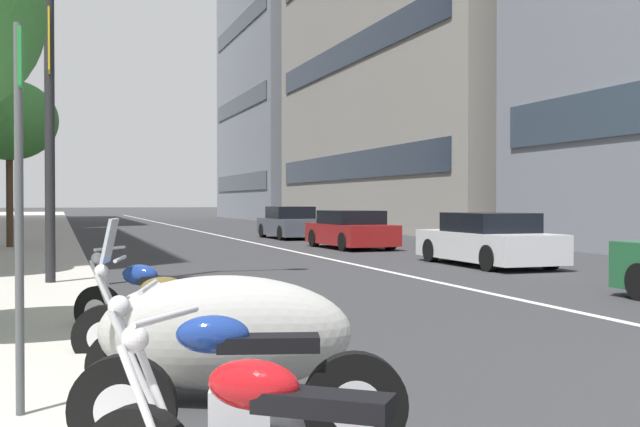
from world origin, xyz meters
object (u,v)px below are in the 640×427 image
parking_sign_by_curb (19,181)px  car_far_down_avenue (290,224)px  motorcycle_second_in_row (237,392)px  car_mid_block_traffic (488,241)px  motorcycle_far_end_row (177,322)px  car_approaching_light (351,230)px  motorcycle_under_tarp (151,306)px  motorcycle_mid_row (222,333)px  street_tree_far_plaza (9,120)px

parking_sign_by_curb → car_far_down_avenue: bearing=-20.3°
motorcycle_second_in_row → car_mid_block_traffic: 15.42m
motorcycle_far_end_row → car_approaching_light: size_ratio=0.49×
motorcycle_far_end_row → car_mid_block_traffic: (9.43, -9.19, 0.19)m
motorcycle_second_in_row → car_far_down_avenue: 28.74m
motorcycle_under_tarp → parking_sign_by_curb: 3.88m
car_approaching_light → motorcycle_far_end_row: bearing=151.0°
motorcycle_under_tarp → car_far_down_avenue: 24.62m
motorcycle_second_in_row → car_mid_block_traffic: size_ratio=0.46×
motorcycle_mid_row → motorcycle_under_tarp: size_ratio=1.27×
motorcycle_far_end_row → motorcycle_under_tarp: 1.44m
motorcycle_second_in_row → car_far_down_avenue: size_ratio=0.49×
motorcycle_mid_row → motorcycle_far_end_row: motorcycle_far_end_row is taller
street_tree_far_plaza → motorcycle_mid_row: bearing=-172.4°
motorcycle_under_tarp → car_mid_block_traffic: bearing=-101.5°
car_approaching_light → car_far_down_avenue: car_far_down_avenue is taller
motorcycle_mid_row → street_tree_far_plaza: (20.62, 2.73, 3.67)m
motorcycle_far_end_row → car_mid_block_traffic: 13.16m
motorcycle_mid_row → motorcycle_under_tarp: (2.96, 0.23, -0.15)m
motorcycle_far_end_row → car_approaching_light: bearing=-103.0°
motorcycle_under_tarp → street_tree_far_plaza: street_tree_far_plaza is taller
car_mid_block_traffic → motorcycle_second_in_row: bearing=143.5°
motorcycle_mid_row → car_far_down_avenue: (26.05, -8.30, 0.08)m
motorcycle_under_tarp → motorcycle_mid_row: bearing=132.2°
motorcycle_second_in_row → car_far_down_avenue: car_far_down_avenue is taller
motorcycle_second_in_row → car_approaching_light: 21.82m
motorcycle_under_tarp → car_approaching_light: (15.74, -8.54, 0.21)m
street_tree_far_plaza → car_far_down_avenue: bearing=-63.8°
motorcycle_second_in_row → car_far_down_avenue: bearing=-91.9°
motorcycle_far_end_row → street_tree_far_plaza: bearing=-69.1°
motorcycle_under_tarp → street_tree_far_plaza: size_ratio=0.32×
car_approaching_light → car_far_down_avenue: size_ratio=0.99×
motorcycle_mid_row → car_far_down_avenue: 27.34m
car_far_down_avenue → parking_sign_by_curb: bearing=157.9°
motorcycle_under_tarp → car_approaching_light: bearing=-80.8°
street_tree_far_plaza → motorcycle_under_tarp: bearing=-171.9°
car_mid_block_traffic → parking_sign_by_curb: size_ratio=1.67×
motorcycle_under_tarp → street_tree_far_plaza: bearing=-44.2°
motorcycle_under_tarp → motorcycle_second_in_row: bearing=128.3°
motorcycle_second_in_row → motorcycle_mid_row: 1.42m
car_far_down_avenue → street_tree_far_plaza: bearing=114.5°
car_approaching_light → motorcycle_under_tarp: bearing=148.7°
motorcycle_second_in_row → street_tree_far_plaza: street_tree_far_plaza is taller
motorcycle_mid_row → car_far_down_avenue: bearing=-88.4°
motorcycle_mid_row → parking_sign_by_curb: size_ratio=0.81×
motorcycle_far_end_row → motorcycle_under_tarp: bearing=-73.3°
car_approaching_light → parking_sign_by_curb: 21.54m
motorcycle_second_in_row → parking_sign_by_curb: parking_sign_by_curb is taller
car_mid_block_traffic → motorcycle_mid_row: bearing=140.7°
motorcycle_mid_row → street_tree_far_plaza: size_ratio=0.41×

